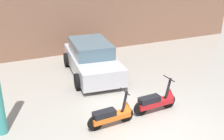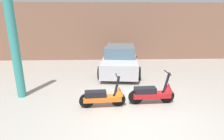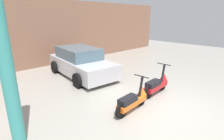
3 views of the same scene
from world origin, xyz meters
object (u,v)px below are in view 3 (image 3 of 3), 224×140
object	(u,v)px
car_rear_left	(81,62)
support_column_side	(6,64)
scooter_front_left	(133,99)
scooter_front_right	(157,84)

from	to	relation	value
car_rear_left	support_column_side	xyz separation A→B (m)	(-3.82, -3.05, 1.23)
car_rear_left	scooter_front_left	bearing A→B (deg)	-5.42
scooter_front_left	scooter_front_right	distance (m)	1.63
scooter_front_right	support_column_side	size ratio (longest dim) A/B	0.41
scooter_front_left	scooter_front_right	size ratio (longest dim) A/B	0.96
car_rear_left	support_column_side	distance (m)	5.04
scooter_front_left	support_column_side	distance (m)	3.49
car_rear_left	support_column_side	bearing A→B (deg)	-45.30
car_rear_left	support_column_side	world-z (taller)	support_column_side
car_rear_left	support_column_side	size ratio (longest dim) A/B	1.11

